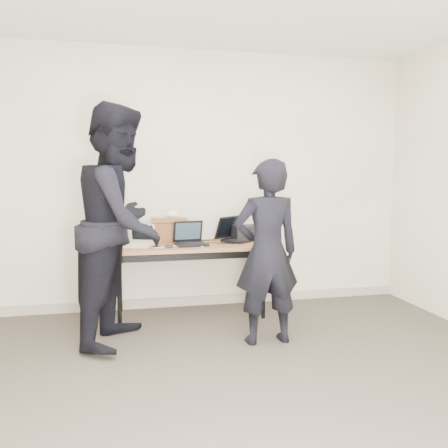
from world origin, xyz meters
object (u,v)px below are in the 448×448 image
object	(u,v)px
laptop_beige	(139,242)
person_observer	(121,224)
laptop_center	(190,240)
desk	(190,250)
laptop_right	(235,235)
leather_satchel	(170,230)
person_typist	(267,252)
equipment_box	(246,233)

from	to	relation	value
laptop_beige	person_observer	xyz separation A→B (m)	(-0.15, -0.56, 0.23)
laptop_center	person_observer	size ratio (longest dim) A/B	0.17
desk	laptop_right	size ratio (longest dim) A/B	3.14
laptop_center	leather_satchel	size ratio (longest dim) A/B	0.91
person_typist	person_observer	xyz separation A→B (m)	(-1.18, 0.31, 0.23)
desk	leather_satchel	distance (m)	0.34
desk	leather_satchel	size ratio (longest dim) A/B	4.10
equipment_box	person_observer	world-z (taller)	person_observer
person_observer	laptop_right	bearing A→B (deg)	-39.60
person_observer	equipment_box	bearing A→B (deg)	-41.06
laptop_right	person_observer	distance (m)	1.36
leather_satchel	equipment_box	world-z (taller)	leather_satchel
laptop_beige	laptop_center	bearing A→B (deg)	19.87
equipment_box	laptop_beige	bearing A→B (deg)	-170.82
laptop_right	leather_satchel	size ratio (longest dim) A/B	1.31
person_typist	laptop_right	bearing A→B (deg)	-91.51
desk	equipment_box	world-z (taller)	equipment_box
desk	person_typist	world-z (taller)	person_typist
laptop_center	person_observer	bearing A→B (deg)	-148.68
laptop_beige	equipment_box	world-z (taller)	laptop_beige
leather_satchel	laptop_beige	bearing A→B (deg)	-142.50
laptop_center	leather_satchel	world-z (taller)	leather_satchel
equipment_box	person_observer	bearing A→B (deg)	-149.80
person_typist	desk	bearing A→B (deg)	-61.25
desk	laptop_beige	size ratio (longest dim) A/B	4.47
leather_satchel	equipment_box	size ratio (longest dim) A/B	1.37
laptop_right	laptop_center	bearing A→B (deg)	158.30
desk	person_observer	world-z (taller)	person_observer
desk	laptop_beige	bearing A→B (deg)	177.93
person_typist	person_observer	size ratio (longest dim) A/B	0.77
desk	person_observer	bearing A→B (deg)	-140.42
desk	leather_satchel	world-z (taller)	leather_satchel
laptop_center	person_typist	world-z (taller)	person_typist
person_typist	equipment_box	bearing A→B (deg)	-98.49
leather_satchel	person_typist	size ratio (longest dim) A/B	0.24
leather_satchel	person_observer	size ratio (longest dim) A/B	0.19
leather_satchel	equipment_box	distance (m)	0.81
laptop_beige	leather_satchel	bearing A→B (deg)	58.01
leather_satchel	person_typist	xyz separation A→B (m)	(0.71, -1.08, -0.08)
desk	laptop_right	world-z (taller)	laptop_right
laptop_right	person_observer	bearing A→B (deg)	170.33
laptop_right	equipment_box	size ratio (longest dim) A/B	1.79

